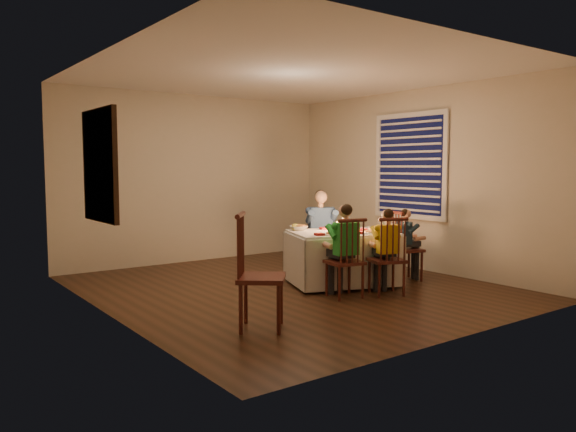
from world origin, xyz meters
TOP-DOWN VIEW (x-y plane):
  - ground at (0.00, 0.00)m, footprint 5.00×5.00m
  - wall_left at (-2.25, 0.00)m, footprint 0.02×5.00m
  - wall_right at (2.25, 0.00)m, footprint 0.02×5.00m
  - wall_back at (0.00, 2.50)m, footprint 4.50×0.02m
  - ceiling at (0.00, 0.00)m, footprint 5.00×5.00m
  - dining_table at (0.64, -0.21)m, footprint 1.54×1.33m
  - chair_adult at (0.84, 0.45)m, footprint 0.50×0.49m
  - chair_near_left at (0.19, -0.76)m, footprint 0.44×0.42m
  - chair_near_right at (0.67, -0.95)m, footprint 0.48×0.47m
  - chair_end at (1.49, -0.51)m, footprint 0.45×0.46m
  - chair_extra at (-1.27, -1.25)m, footprint 0.61×0.61m
  - adult at (0.84, 0.45)m, footprint 0.53×0.52m
  - child_green at (0.19, -0.76)m, footprint 0.41×0.38m
  - child_yellow at (0.67, -0.95)m, footprint 0.40×0.39m
  - child_teal at (1.49, -0.51)m, footprint 0.32×0.34m
  - setting_adult at (0.76, 0.03)m, footprint 0.33×0.33m
  - setting_green at (0.32, -0.41)m, footprint 0.33×0.33m
  - setting_yellow at (0.80, -0.56)m, footprint 0.33×0.33m
  - setting_teal at (1.08, -0.35)m, footprint 0.33×0.33m
  - candle_left at (0.58, -0.18)m, footprint 0.06×0.06m
  - candle_right at (0.71, -0.23)m, footprint 0.06×0.06m
  - squash at (0.23, 0.23)m, footprint 0.09×0.09m
  - orange_fruit at (0.85, -0.24)m, footprint 0.08×0.08m
  - serving_bowl at (0.29, 0.24)m, footprint 0.31×0.31m
  - wall_mirror at (-2.22, 0.30)m, footprint 0.06×0.95m
  - window_blinds at (2.21, 0.10)m, footprint 0.07×1.34m

SIDE VIEW (x-z plane):
  - ground at x=0.00m, z-range 0.00..0.00m
  - chair_adult at x=0.84m, z-range -0.46..0.46m
  - chair_near_left at x=0.19m, z-range -0.46..0.46m
  - chair_near_right at x=0.67m, z-range -0.46..0.46m
  - chair_end at x=1.49m, z-range -0.46..0.46m
  - chair_extra at x=-1.27m, z-range -0.54..0.54m
  - adult at x=0.84m, z-range -0.58..0.58m
  - child_green at x=0.19m, z-range -0.53..0.53m
  - child_yellow at x=0.67m, z-range -0.50..0.50m
  - child_teal at x=1.49m, z-range -0.47..0.47m
  - dining_table at x=0.64m, z-range 0.16..0.80m
  - setting_adult at x=0.76m, z-range 0.67..0.69m
  - setting_green at x=0.32m, z-range 0.67..0.69m
  - setting_yellow at x=0.80m, z-range 0.67..0.69m
  - setting_teal at x=1.08m, z-range 0.67..0.69m
  - serving_bowl at x=0.29m, z-range 0.67..0.73m
  - orange_fruit at x=0.85m, z-range 0.67..0.75m
  - squash at x=0.23m, z-range 0.67..0.76m
  - candle_left at x=0.58m, z-range 0.67..0.77m
  - candle_right at x=0.71m, z-range 0.67..0.77m
  - wall_left at x=-2.25m, z-range 0.00..2.60m
  - wall_right at x=2.25m, z-range 0.00..2.60m
  - wall_back at x=0.00m, z-range 0.00..2.60m
  - wall_mirror at x=-2.22m, z-range 0.92..2.08m
  - window_blinds at x=2.21m, z-range 0.73..2.27m
  - ceiling at x=0.00m, z-range 2.60..2.60m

